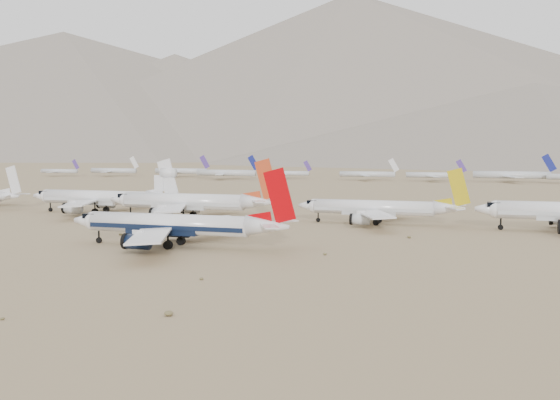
# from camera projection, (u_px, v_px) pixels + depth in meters

# --- Properties ---
(ground) EXTENTS (7000.00, 7000.00, 0.00)m
(ground) POSITION_uv_depth(u_px,v_px,m) (210.00, 250.00, 131.02)
(ground) COLOR olive
(ground) RESTS_ON ground
(main_airliner) EXTENTS (49.76, 48.60, 17.56)m
(main_airliner) POSITION_uv_depth(u_px,v_px,m) (177.00, 225.00, 134.88)
(main_airliner) COLOR white
(main_airliner) RESTS_ON ground
(row2_gold_tail) EXTENTS (45.62, 44.62, 16.24)m
(row2_gold_tail) POSITION_uv_depth(u_px,v_px,m) (380.00, 208.00, 176.27)
(row2_gold_tail) COLOR white
(row2_gold_tail) RESTS_ON ground
(row2_orange_tail) EXTENTS (52.23, 51.09, 18.63)m
(row2_orange_tail) POSITION_uv_depth(u_px,v_px,m) (190.00, 202.00, 188.49)
(row2_orange_tail) COLOR white
(row2_orange_tail) RESTS_ON ground
(row2_white_trijet) EXTENTS (51.70, 50.52, 18.32)m
(row2_white_trijet) POSITION_uv_depth(u_px,v_px,m) (104.00, 198.00, 205.40)
(row2_white_trijet) COLOR white
(row2_white_trijet) RESTS_ON ground
(distant_storage_row) EXTENTS (518.34, 66.27, 16.08)m
(distant_storage_row) POSITION_uv_depth(u_px,v_px,m) (381.00, 174.00, 418.96)
(distant_storage_row) COLOR silver
(distant_storage_row) RESTS_ON ground
(mountain_range) EXTENTS (7354.00, 3024.00, 470.00)m
(mountain_range) POSITION_uv_depth(u_px,v_px,m) (485.00, 85.00, 1661.31)
(mountain_range) COLOR slate
(mountain_range) RESTS_ON ground
(desert_scrub) EXTENTS (261.14, 121.67, 0.66)m
(desert_scrub) POSITION_uv_depth(u_px,v_px,m) (133.00, 285.00, 95.99)
(desert_scrub) COLOR brown
(desert_scrub) RESTS_ON ground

